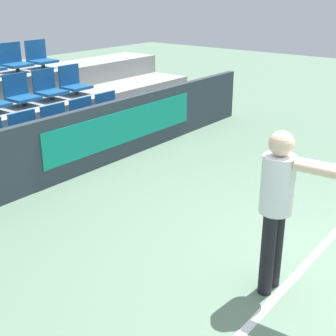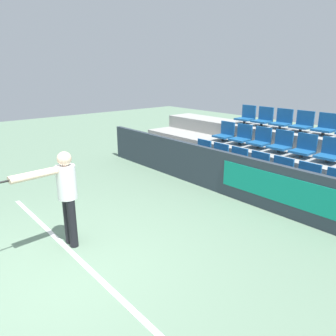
% 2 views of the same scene
% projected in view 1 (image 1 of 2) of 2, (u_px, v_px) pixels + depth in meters
% --- Properties ---
extents(court_baseline, '(5.90, 0.08, 0.01)m').
position_uv_depth(court_baseline, '(301.00, 269.00, 4.70)').
color(court_baseline, white).
rests_on(court_baseline, ground).
extents(barrier_wall, '(9.50, 0.14, 0.98)m').
position_uv_depth(barrier_wall, '(60.00, 149.00, 6.69)').
color(barrier_wall, '#2D3842').
rests_on(barrier_wall, ground).
extents(bleacher_tier_front, '(9.10, 0.93, 0.39)m').
position_uv_depth(bleacher_tier_front, '(36.00, 161.00, 7.09)').
color(bleacher_tier_front, '#9E9E99').
rests_on(bleacher_tier_front, ground).
extents(stadium_chair_3, '(0.46, 0.42, 0.53)m').
position_uv_depth(stadium_chair_3, '(28.00, 133.00, 7.01)').
color(stadium_chair_3, '#333333').
rests_on(stadium_chair_3, bleacher_tier_front).
extents(stadium_chair_4, '(0.46, 0.42, 0.53)m').
position_uv_depth(stadium_chair_4, '(59.00, 125.00, 7.44)').
color(stadium_chair_4, '#333333').
rests_on(stadium_chair_4, bleacher_tier_front).
extents(stadium_chair_5, '(0.46, 0.42, 0.53)m').
position_uv_depth(stadium_chair_5, '(86.00, 117.00, 7.87)').
color(stadium_chair_5, '#333333').
rests_on(stadium_chair_5, bleacher_tier_front).
extents(stadium_chair_6, '(0.46, 0.42, 0.53)m').
position_uv_depth(stadium_chair_6, '(110.00, 111.00, 8.29)').
color(stadium_chair_6, '#333333').
rests_on(stadium_chair_6, bleacher_tier_front).
extents(stadium_chair_11, '(0.46, 0.42, 0.53)m').
position_uv_depth(stadium_chair_11, '(20.00, 93.00, 7.84)').
color(stadium_chair_11, '#333333').
rests_on(stadium_chair_11, bleacher_tier_middle).
extents(stadium_chair_12, '(0.46, 0.42, 0.53)m').
position_uv_depth(stadium_chair_12, '(48.00, 87.00, 8.26)').
color(stadium_chair_12, '#333333').
rests_on(stadium_chair_12, bleacher_tier_middle).
extents(stadium_chair_13, '(0.46, 0.42, 0.53)m').
position_uv_depth(stadium_chair_13, '(74.00, 82.00, 8.69)').
color(stadium_chair_13, '#333333').
rests_on(stadium_chair_13, bleacher_tier_middle).
extents(stadium_chair_19, '(0.46, 0.42, 0.53)m').
position_uv_depth(stadium_chair_19, '(14.00, 60.00, 8.66)').
color(stadium_chair_19, '#333333').
rests_on(stadium_chair_19, bleacher_tier_back).
extents(stadium_chair_20, '(0.46, 0.42, 0.53)m').
position_uv_depth(stadium_chair_20, '(40.00, 57.00, 9.09)').
color(stadium_chair_20, '#333333').
rests_on(stadium_chair_20, bleacher_tier_back).
extents(tennis_player, '(0.29, 1.57, 1.54)m').
position_uv_depth(tennis_player, '(286.00, 199.00, 4.03)').
color(tennis_player, black).
rests_on(tennis_player, ground).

